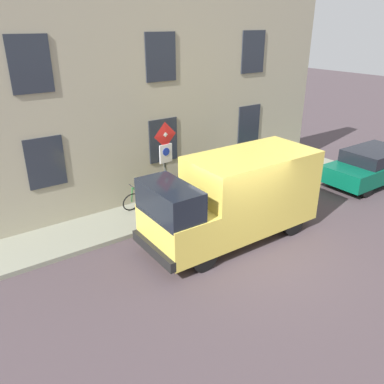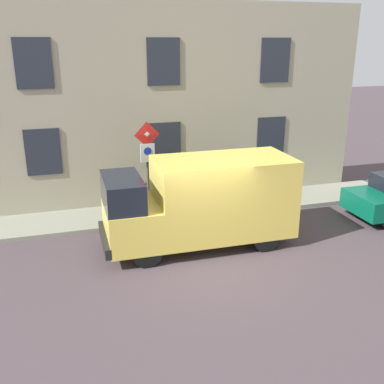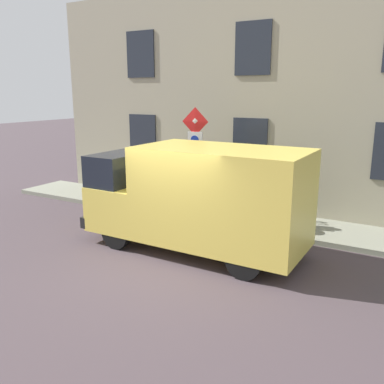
# 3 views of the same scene
# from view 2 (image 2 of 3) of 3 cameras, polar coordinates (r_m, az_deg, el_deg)

# --- Properties ---
(ground_plane) EXTENTS (80.00, 80.00, 0.00)m
(ground_plane) POSITION_cam_2_polar(r_m,az_deg,el_deg) (12.09, 1.80, -8.58)
(ground_plane) COLOR #483C41
(sidewalk_slab) EXTENTS (1.91, 16.57, 0.14)m
(sidewalk_slab) POSITION_cam_2_polar(r_m,az_deg,el_deg) (15.20, -2.48, -2.41)
(sidewalk_slab) COLOR gray
(sidewalk_slab) RESTS_ON ground_plane
(building_facade) EXTENTS (0.75, 14.57, 6.82)m
(building_facade) POSITION_cam_2_polar(r_m,az_deg,el_deg) (15.59, -3.87, 10.82)
(building_facade) COLOR #A19981
(building_facade) RESTS_ON ground_plane
(sign_post_stacked) EXTENTS (0.16, 0.56, 3.03)m
(sign_post_stacked) POSITION_cam_2_polar(r_m,az_deg,el_deg) (13.66, -5.71, 4.38)
(sign_post_stacked) COLOR #474C47
(sign_post_stacked) RESTS_ON sidewalk_slab
(delivery_van) EXTENTS (2.06, 5.35, 2.50)m
(delivery_van) POSITION_cam_2_polar(r_m,az_deg,el_deg) (12.41, 1.36, -1.11)
(delivery_van) COLOR #ECD053
(delivery_van) RESTS_ON ground_plane
(bicycle_purple) EXTENTS (0.49, 1.71, 0.89)m
(bicycle_purple) POSITION_cam_2_polar(r_m,az_deg,el_deg) (15.74, 1.47, 0.07)
(bicycle_purple) COLOR black
(bicycle_purple) RESTS_ON sidewalk_slab
(bicycle_black) EXTENTS (0.46, 1.72, 0.89)m
(bicycle_black) POSITION_cam_2_polar(r_m,az_deg,el_deg) (15.53, -1.23, -0.20)
(bicycle_black) COLOR black
(bicycle_black) RESTS_ON sidewalk_slab
(bicycle_orange) EXTENTS (0.46, 1.71, 0.89)m
(bicycle_orange) POSITION_cam_2_polar(r_m,az_deg,el_deg) (15.35, -4.02, -0.47)
(bicycle_orange) COLOR black
(bicycle_orange) RESTS_ON sidewalk_slab
(bicycle_green) EXTENTS (0.46, 1.71, 0.89)m
(bicycle_green) POSITION_cam_2_polar(r_m,az_deg,el_deg) (15.21, -6.85, -0.74)
(bicycle_green) COLOR black
(bicycle_green) RESTS_ON sidewalk_slab
(pedestrian) EXTENTS (0.44, 0.34, 1.72)m
(pedestrian) POSITION_cam_2_polar(r_m,az_deg,el_deg) (14.88, 1.68, 1.22)
(pedestrian) COLOR #262B47
(pedestrian) RESTS_ON sidewalk_slab
(litter_bin) EXTENTS (0.44, 0.44, 0.90)m
(litter_bin) POSITION_cam_2_polar(r_m,az_deg,el_deg) (14.88, 3.51, -0.76)
(litter_bin) COLOR #2D5133
(litter_bin) RESTS_ON sidewalk_slab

